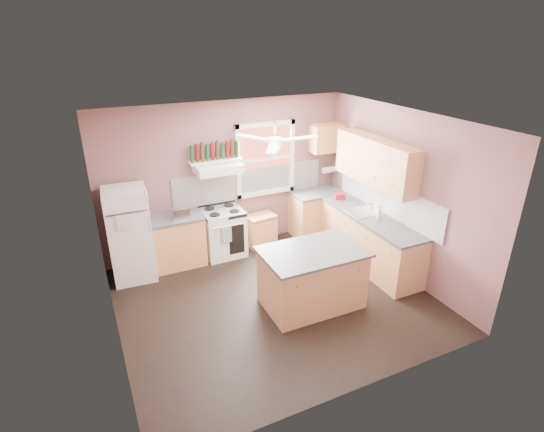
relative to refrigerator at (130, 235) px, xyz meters
name	(u,v)px	position (x,y,z in m)	size (l,w,h in m)	color
floor	(274,299)	(1.80, -1.58, -0.77)	(4.50, 4.50, 0.00)	black
ceiling	(275,122)	(1.80, -1.58, 1.93)	(4.50, 4.50, 0.00)	white
wall_back	(226,177)	(1.80, 0.44, 0.58)	(4.50, 0.05, 2.70)	brown
wall_right	(402,194)	(4.08, -1.58, 0.58)	(0.05, 4.00, 2.70)	brown
wall_left	(102,252)	(-0.47, -1.58, 0.58)	(0.05, 4.00, 2.70)	brown
backsplash_back	(250,183)	(2.25, 0.40, 0.40)	(2.90, 0.03, 0.55)	white
backsplash_right	(387,198)	(4.04, -1.28, 0.40)	(0.03, 2.60, 0.55)	white
window_view	(265,159)	(2.55, 0.40, 0.83)	(1.00, 0.02, 1.20)	maroon
window_frame	(266,159)	(2.55, 0.37, 0.83)	(1.16, 0.07, 1.36)	white
refrigerator	(130,235)	(0.00, 0.00, 0.00)	(0.65, 0.64, 1.54)	white
base_cabinet_left	(176,241)	(0.74, 0.12, -0.34)	(0.90, 0.60, 0.86)	tan
counter_left	(174,218)	(0.74, 0.12, 0.11)	(0.92, 0.62, 0.04)	#47474A
toaster	(181,213)	(0.84, 0.00, 0.22)	(0.28, 0.16, 0.18)	silver
stove	(223,232)	(1.59, 0.12, -0.34)	(0.71, 0.64, 0.86)	white
range_hood	(218,168)	(1.57, 0.17, 0.85)	(0.78, 0.50, 0.14)	white
bottle_shelf	(215,161)	(1.57, 0.29, 0.95)	(0.90, 0.26, 0.03)	white
cart	(261,232)	(2.35, 0.17, -0.51)	(0.53, 0.35, 0.53)	tan
base_cabinet_corner	(317,214)	(3.55, 0.12, -0.34)	(1.00, 0.60, 0.86)	tan
base_cabinet_right	(369,241)	(3.75, -1.28, -0.34)	(0.60, 2.20, 0.86)	tan
counter_corner	(318,192)	(3.55, 0.12, 0.11)	(1.02, 0.62, 0.04)	#47474A
counter_right	(371,217)	(3.74, -1.28, 0.11)	(0.62, 2.22, 0.04)	#47474A
sink	(364,212)	(3.74, -1.08, 0.12)	(0.55, 0.45, 0.03)	silver
faucet	(372,207)	(3.90, -1.08, 0.20)	(0.03, 0.03, 0.14)	silver
upper_cabinet_right	(375,161)	(3.88, -1.08, 1.01)	(0.33, 1.80, 0.76)	tan
upper_cabinet_corner	(326,138)	(3.75, 0.25, 1.13)	(0.60, 0.33, 0.52)	tan
paper_towel	(329,170)	(3.87, 0.28, 0.48)	(0.12, 0.12, 0.26)	white
island	(312,279)	(2.26, -1.91, -0.34)	(1.39, 0.88, 0.86)	tan
island_top	(313,252)	(2.26, -1.91, 0.11)	(1.47, 0.96, 0.04)	#47474A
ceiling_fan_hub	(275,141)	(1.80, -1.58, 1.68)	(0.20, 0.20, 0.08)	white
soap_bottle	(379,213)	(3.78, -1.43, 0.25)	(0.09, 0.09, 0.24)	silver
red_caddy	(339,196)	(3.71, -0.38, 0.18)	(0.18, 0.12, 0.10)	red
wine_bottles	(215,152)	(1.58, 0.29, 1.11)	(0.86, 0.06, 0.31)	#143819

